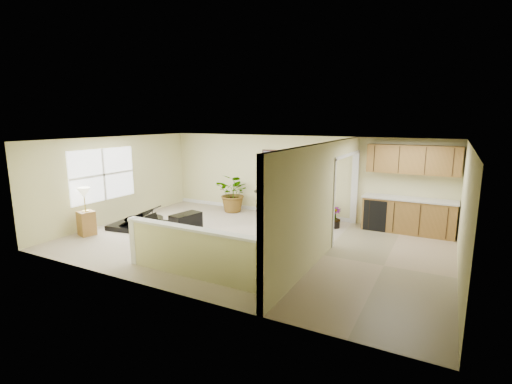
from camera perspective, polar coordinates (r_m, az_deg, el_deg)
The scene contains 20 objects.
floor at distance 9.20m, azimuth -0.83°, elevation -7.79°, with size 9.00×9.00×0.00m, color tan.
back_wall at distance 11.56m, azimuth 6.32°, elevation 2.41°, with size 9.00×0.04×2.50m, color beige.
front_wall at distance 6.48m, azimuth -13.74°, elevation -4.68°, with size 9.00×0.04×2.50m, color beige.
left_wall at distance 11.70m, azimuth -20.58°, elevation 1.87°, with size 0.04×6.00×2.50m, color beige.
right_wall at distance 7.84m, azimuth 29.45°, elevation -3.10°, with size 0.04×6.00×2.50m, color beige.
ceiling at distance 8.72m, azimuth -0.87°, elevation 7.94°, with size 9.00×6.00×0.04m, color silver.
kitchen_vinyl at distance 8.26m, azimuth 19.08°, elevation -10.65°, with size 2.70×6.00×0.01m, color tan.
interior_partition at distance 8.43m, azimuth 10.79°, elevation -1.15°, with size 0.18×5.99×2.50m.
pony_half_wall at distance 7.17m, azimuth -9.27°, elevation -9.11°, with size 3.42×0.22×1.00m.
left_window at distance 11.34m, azimuth -22.48°, elevation 2.49°, with size 0.05×2.15×1.45m, color white.
wall_art_left at distance 11.85m, azimuth 2.03°, elevation 5.12°, with size 0.48×0.04×0.58m.
wall_mirror at distance 11.36m, azimuth 7.73°, elevation 5.02°, with size 0.55×0.04×0.55m.
kitchen_cabinets at distance 10.63m, azimuth 21.92°, elevation -1.17°, with size 2.36×0.65×2.33m.
piano at distance 10.94m, azimuth -17.60°, elevation -2.48°, with size 1.65×1.69×1.23m.
piano_bench at distance 9.99m, azimuth -10.72°, elevation -4.82°, with size 0.42×0.82×0.55m, color black.
loveseat at distance 10.99m, azimuth 7.04°, elevation -3.04°, with size 1.46×0.85×0.83m.
accent_table at distance 11.55m, azimuth 1.08°, elevation -1.22°, with size 0.56×0.56×0.81m.
palm_plant at distance 12.09m, azimuth -3.37°, elevation -0.21°, with size 1.20×1.07×1.26m.
small_plant at distance 10.61m, azimuth 12.00°, elevation -4.07°, with size 0.34×0.34×0.58m.
lamp_stand at distance 10.62m, azimuth -24.71°, elevation -3.26°, with size 0.46×0.46×1.26m.
Camera 1 is at (4.19, -7.64, 2.97)m, focal length 26.00 mm.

